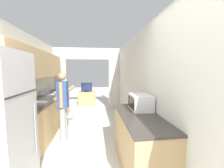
% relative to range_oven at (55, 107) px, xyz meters
% --- Properties ---
extents(wall_left, '(0.38, 6.87, 2.50)m').
position_rel_range_oven_xyz_m(wall_left, '(-0.26, -1.29, 1.00)').
color(wall_left, silver).
rests_on(wall_left, ground_plane).
extents(wall_right, '(0.06, 6.87, 2.50)m').
position_rel_range_oven_xyz_m(wall_right, '(2.33, -1.69, 0.80)').
color(wall_right, silver).
rests_on(wall_right, ground_plane).
extents(wall_far_with_doorway, '(3.01, 0.06, 2.50)m').
position_rel_range_oven_xyz_m(wall_far_with_doorway, '(1.00, 1.18, 0.99)').
color(wall_far_with_doorway, silver).
rests_on(wall_far_with_doorway, ground_plane).
extents(counter_left, '(0.62, 3.23, 0.89)m').
position_rel_range_oven_xyz_m(counter_left, '(-0.01, -0.92, -0.00)').
color(counter_left, tan).
rests_on(counter_left, ground_plane).
extents(counter_right, '(0.62, 1.50, 0.89)m').
position_rel_range_oven_xyz_m(counter_right, '(2.00, -2.38, -0.01)').
color(counter_right, tan).
rests_on(counter_right, ground_plane).
extents(range_oven, '(0.66, 0.77, 1.03)m').
position_rel_range_oven_xyz_m(range_oven, '(0.00, 0.00, 0.00)').
color(range_oven, '#B7B7BC').
rests_on(range_oven, ground_plane).
extents(person, '(0.50, 0.38, 1.56)m').
position_rel_range_oven_xyz_m(person, '(0.57, -1.34, 0.38)').
color(person, '#9E9E9E').
rests_on(person, ground_plane).
extents(microwave, '(0.36, 0.45, 0.28)m').
position_rel_range_oven_xyz_m(microwave, '(2.11, -2.11, 0.58)').
color(microwave, white).
rests_on(microwave, counter_right).
extents(tv_cabinet, '(0.78, 0.42, 0.63)m').
position_rel_range_oven_xyz_m(tv_cabinet, '(0.90, 1.91, -0.14)').
color(tv_cabinet, tan).
rests_on(tv_cabinet, ground_plane).
extents(television, '(0.48, 0.16, 0.42)m').
position_rel_range_oven_xyz_m(television, '(0.90, 1.87, 0.38)').
color(television, black).
rests_on(television, tv_cabinet).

